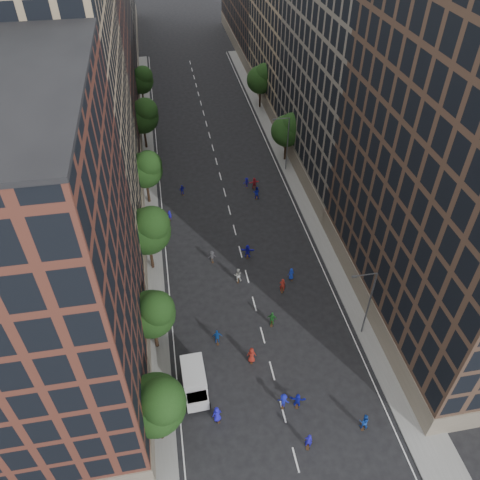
{
  "coord_description": "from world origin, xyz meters",
  "views": [
    {
      "loc": [
        -7.89,
        -16.84,
        40.67
      ],
      "look_at": [
        -0.05,
        27.03,
        2.0
      ],
      "focal_mm": 35.0,
      "sensor_mm": 36.0,
      "label": 1
    }
  ],
  "objects_px": {
    "streetlamp_far": "(286,141)",
    "streetlamp_near": "(368,300)",
    "skater_0": "(217,414)",
    "skater_1": "(308,441)",
    "cargo_van": "(195,382)",
    "skater_2": "(364,421)"
  },
  "relations": [
    {
      "from": "streetlamp_far",
      "to": "streetlamp_near",
      "type": "bearing_deg",
      "value": -90.0
    },
    {
      "from": "skater_0",
      "to": "skater_1",
      "type": "height_order",
      "value": "skater_0"
    },
    {
      "from": "streetlamp_near",
      "to": "skater_1",
      "type": "distance_m",
      "value": 14.85
    },
    {
      "from": "cargo_van",
      "to": "skater_2",
      "type": "height_order",
      "value": "cargo_van"
    },
    {
      "from": "streetlamp_far",
      "to": "skater_2",
      "type": "height_order",
      "value": "streetlamp_far"
    },
    {
      "from": "skater_0",
      "to": "skater_1",
      "type": "bearing_deg",
      "value": 134.65
    },
    {
      "from": "streetlamp_near",
      "to": "cargo_van",
      "type": "xyz_separation_m",
      "value": [
        -18.17,
        -3.74,
        -3.79
      ]
    },
    {
      "from": "skater_0",
      "to": "streetlamp_near",
      "type": "bearing_deg",
      "value": -174.77
    },
    {
      "from": "streetlamp_near",
      "to": "streetlamp_far",
      "type": "height_order",
      "value": "same"
    },
    {
      "from": "skater_2",
      "to": "streetlamp_near",
      "type": "bearing_deg",
      "value": -90.71
    },
    {
      "from": "skater_0",
      "to": "skater_1",
      "type": "xyz_separation_m",
      "value": [
        7.48,
        -3.83,
        -0.01
      ]
    },
    {
      "from": "streetlamp_far",
      "to": "cargo_van",
      "type": "relative_size",
      "value": 1.82
    },
    {
      "from": "cargo_van",
      "to": "skater_0",
      "type": "xyz_separation_m",
      "value": [
        1.67,
        -3.43,
        -0.44
      ]
    },
    {
      "from": "skater_1",
      "to": "streetlamp_far",
      "type": "bearing_deg",
      "value": -84.57
    },
    {
      "from": "cargo_van",
      "to": "skater_2",
      "type": "bearing_deg",
      "value": -25.64
    },
    {
      "from": "skater_0",
      "to": "skater_2",
      "type": "distance_m",
      "value": 13.22
    },
    {
      "from": "cargo_van",
      "to": "skater_0",
      "type": "relative_size",
      "value": 2.67
    },
    {
      "from": "streetlamp_near",
      "to": "streetlamp_far",
      "type": "xyz_separation_m",
      "value": [
        0.0,
        33.0,
        0.0
      ]
    },
    {
      "from": "skater_2",
      "to": "skater_0",
      "type": "bearing_deg",
      "value": 5.86
    },
    {
      "from": "skater_0",
      "to": "cargo_van",
      "type": "bearing_deg",
      "value": -82.38
    },
    {
      "from": "streetlamp_near",
      "to": "skater_0",
      "type": "distance_m",
      "value": 18.49
    },
    {
      "from": "streetlamp_far",
      "to": "skater_1",
      "type": "xyz_separation_m",
      "value": [
        -9.03,
        -44.0,
        -4.25
      ]
    }
  ]
}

